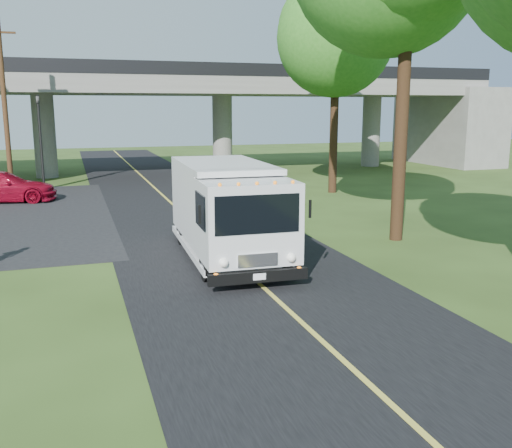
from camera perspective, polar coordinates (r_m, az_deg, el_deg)
name	(u,v)px	position (r m, az deg, el deg)	size (l,w,h in m)	color
ground	(362,379)	(10.27, 10.53, -14.98)	(120.00, 120.00, 0.00)	#2D4117
road	(218,246)	(19.12, -3.87, -2.19)	(7.00, 90.00, 0.02)	black
lane_line	(218,245)	(19.12, -3.87, -2.13)	(0.12, 90.00, 0.01)	gold
overpass	(137,107)	(40.27, -11.86, 11.36)	(54.00, 10.00, 7.30)	slate
traffic_signal	(40,132)	(34.07, -20.79, 8.57)	(0.18, 0.22, 5.20)	black
utility_pole	(5,106)	(32.15, -23.83, 10.70)	(1.60, 0.26, 9.00)	#472D19
tree_right_far	(341,33)	(31.27, 8.55, 18.35)	(5.77, 5.67, 10.99)	#382314
step_van	(228,208)	(17.26, -2.86, 1.62)	(2.79, 6.99, 2.90)	silver
red_sedan	(1,187)	(30.53, -24.12, 3.41)	(2.09, 5.13, 1.49)	maroon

